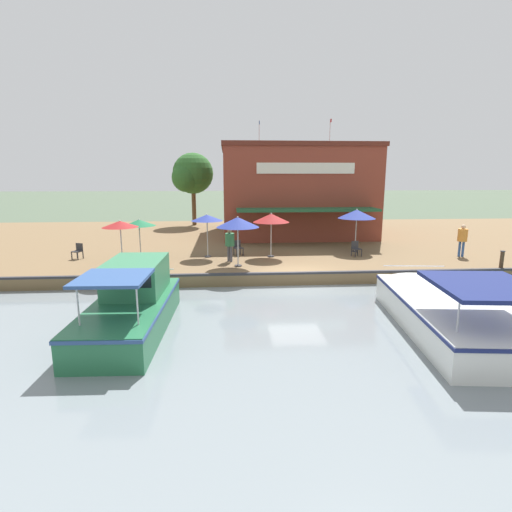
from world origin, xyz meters
TOP-DOWN VIEW (x-y plane):
  - ground_plane at (0.00, 0.00)m, footprint 220.00×220.00m
  - quay_deck at (-11.00, 0.00)m, footprint 22.00×56.00m
  - quay_edge_fender at (-0.10, 0.00)m, footprint 0.20×50.40m
  - waterfront_restaurant at (-13.32, 1.98)m, footprint 11.18×10.99m
  - patio_umbrella_back_row at (-4.13, -0.79)m, footprint 2.00×2.00m
  - patio_umbrella_mid_patio_left at (-5.28, 4.40)m, footprint 2.19×2.19m
  - patio_umbrella_near_quay_edge at (-1.71, -8.32)m, footprint 1.71×1.71m
  - patio_umbrella_mid_patio_right at (-4.33, -4.31)m, footprint 1.73×1.73m
  - patio_umbrella_far_corner at (-1.91, -2.69)m, footprint 2.11×2.11m
  - patio_umbrella_by_entrance at (-4.35, -8.00)m, footprint 1.78×1.78m
  - cafe_chair_beside_entrance at (-4.75, -2.61)m, footprint 0.58×0.58m
  - cafe_chair_far_corner_seat at (-4.35, -11.35)m, footprint 0.58×0.58m
  - cafe_chair_facing_river at (-3.96, 4.02)m, footprint 0.54×0.54m
  - person_near_entrance at (-3.08, -3.09)m, footprint 0.49×0.49m
  - person_mid_patio at (-3.41, 9.87)m, footprint 0.51×0.51m
  - motorboat_outer_channel at (4.28, -6.39)m, footprint 7.20×2.52m
  - motorboat_far_downstream at (5.04, 4.20)m, footprint 8.67×3.97m
  - mooring_post at (-0.35, 10.08)m, footprint 0.22×0.22m
  - tree_behind_restaurant at (-18.64, -6.31)m, footprint 3.78×3.60m

SIDE VIEW (x-z plane):
  - ground_plane at x=0.00m, z-range 0.00..0.00m
  - quay_deck at x=-11.00m, z-range 0.00..0.60m
  - quay_edge_fender at x=-0.10m, z-range 0.60..0.70m
  - motorboat_far_downstream at x=5.04m, z-range -0.38..1.70m
  - motorboat_outer_channel at x=4.28m, z-range -0.25..1.98m
  - mooring_post at x=-0.35m, z-range 0.61..1.52m
  - cafe_chair_beside_entrance at x=-4.75m, z-range 0.65..1.50m
  - cafe_chair_far_corner_seat at x=-4.35m, z-range 0.65..1.50m
  - cafe_chair_facing_river at x=-3.96m, z-range 0.65..1.50m
  - person_near_entrance at x=-3.08m, z-range 0.83..2.56m
  - person_mid_patio at x=-3.41m, z-range 0.84..2.65m
  - patio_umbrella_by_entrance at x=-4.35m, z-range 1.46..3.63m
  - patio_umbrella_back_row at x=-4.13m, z-range 1.55..4.01m
  - patio_umbrella_mid_patio_right at x=-4.33m, z-range 1.58..3.99m
  - patio_umbrella_near_quay_edge at x=-1.71m, z-range 1.59..3.99m
  - patio_umbrella_far_corner at x=-1.91m, z-range 1.57..4.09m
  - patio_umbrella_mid_patio_left at x=-5.28m, z-range 1.57..4.12m
  - waterfront_restaurant at x=-13.32m, z-range -0.39..8.25m
  - tree_behind_restaurant at x=-18.64m, z-range 1.90..8.31m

